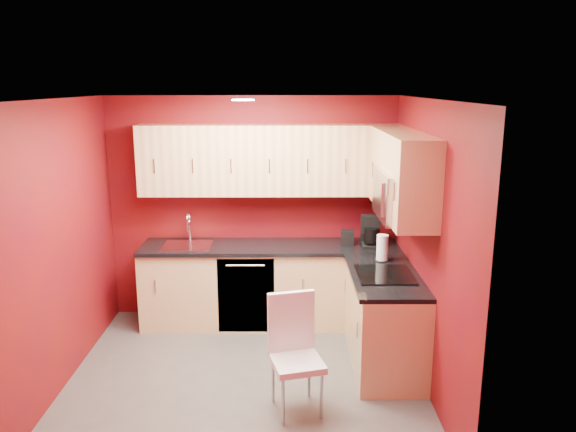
{
  "coord_description": "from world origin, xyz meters",
  "views": [
    {
      "loc": [
        0.37,
        -4.68,
        2.62
      ],
      "look_at": [
        0.39,
        0.55,
        1.39
      ],
      "focal_mm": 35.0,
      "sensor_mm": 36.0,
      "label": 1
    }
  ],
  "objects_px": {
    "coffee_maker": "(371,232)",
    "dining_chair": "(297,356)",
    "sink": "(187,242)",
    "paper_towel": "(382,248)",
    "napkin_holder": "(348,237)",
    "microwave": "(401,195)"
  },
  "relations": [
    {
      "from": "microwave",
      "to": "dining_chair",
      "type": "bearing_deg",
      "value": -141.52
    },
    {
      "from": "sink",
      "to": "coffee_maker",
      "type": "xyz_separation_m",
      "value": [
        1.99,
        -0.07,
        0.13
      ]
    },
    {
      "from": "sink",
      "to": "napkin_holder",
      "type": "distance_m",
      "value": 1.75
    },
    {
      "from": "coffee_maker",
      "to": "dining_chair",
      "type": "xyz_separation_m",
      "value": [
        -0.83,
        -1.67,
        -0.59
      ]
    },
    {
      "from": "microwave",
      "to": "sink",
      "type": "xyz_separation_m",
      "value": [
        -2.09,
        1.0,
        -0.72
      ]
    },
    {
      "from": "coffee_maker",
      "to": "dining_chair",
      "type": "height_order",
      "value": "coffee_maker"
    },
    {
      "from": "sink",
      "to": "dining_chair",
      "type": "height_order",
      "value": "sink"
    },
    {
      "from": "dining_chair",
      "to": "napkin_holder",
      "type": "bearing_deg",
      "value": 56.93
    },
    {
      "from": "microwave",
      "to": "dining_chair",
      "type": "distance_m",
      "value": 1.68
    },
    {
      "from": "microwave",
      "to": "paper_towel",
      "type": "bearing_deg",
      "value": 98.76
    },
    {
      "from": "microwave",
      "to": "sink",
      "type": "height_order",
      "value": "microwave"
    },
    {
      "from": "napkin_holder",
      "to": "paper_towel",
      "type": "relative_size",
      "value": 0.58
    },
    {
      "from": "coffee_maker",
      "to": "dining_chair",
      "type": "relative_size",
      "value": 0.34
    },
    {
      "from": "microwave",
      "to": "paper_towel",
      "type": "xyz_separation_m",
      "value": [
        -0.07,
        0.44,
        -0.62
      ]
    },
    {
      "from": "napkin_holder",
      "to": "paper_towel",
      "type": "bearing_deg",
      "value": -64.59
    },
    {
      "from": "microwave",
      "to": "sink",
      "type": "bearing_deg",
      "value": 154.4
    },
    {
      "from": "sink",
      "to": "coffee_maker",
      "type": "relative_size",
      "value": 1.56
    },
    {
      "from": "sink",
      "to": "dining_chair",
      "type": "xyz_separation_m",
      "value": [
        1.16,
        -1.75,
        -0.46
      ]
    },
    {
      "from": "sink",
      "to": "paper_towel",
      "type": "distance_m",
      "value": 2.11
    },
    {
      "from": "napkin_holder",
      "to": "dining_chair",
      "type": "relative_size",
      "value": 0.16
    },
    {
      "from": "microwave",
      "to": "paper_towel",
      "type": "relative_size",
      "value": 2.89
    },
    {
      "from": "microwave",
      "to": "napkin_holder",
      "type": "bearing_deg",
      "value": 108.69
    }
  ]
}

